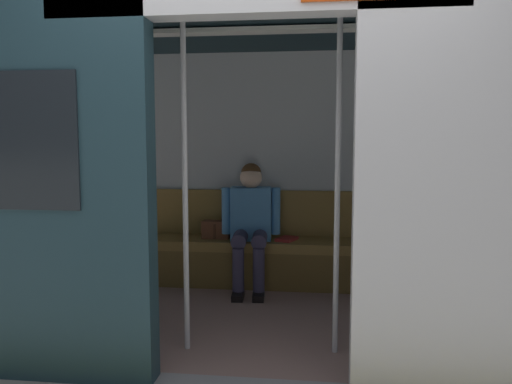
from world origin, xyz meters
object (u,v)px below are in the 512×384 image
(book, at_px, (287,239))
(train_car, at_px, (258,121))
(handbag, at_px, (216,229))
(bench_seat, at_px, (278,252))
(person_seated, at_px, (251,218))
(grab_pole_door, at_px, (185,184))
(grab_pole_far, at_px, (338,185))

(book, bearing_deg, train_car, 100.79)
(train_car, xyz_separation_m, handbag, (0.52, -0.94, -1.01))
(train_car, height_order, book, train_car)
(bench_seat, relative_size, handbag, 11.33)
(train_car, height_order, person_seated, train_car)
(handbag, bearing_deg, grab_pole_door, 94.27)
(handbag, distance_m, grab_pole_far, 1.94)
(bench_seat, relative_size, grab_pole_far, 1.33)
(grab_pole_door, bearing_deg, handbag, -85.73)
(bench_seat, distance_m, grab_pole_door, 1.75)
(grab_pole_door, relative_size, grab_pole_far, 1.00)
(bench_seat, distance_m, person_seated, 0.42)
(bench_seat, bearing_deg, grab_pole_far, 108.75)
(person_seated, height_order, handbag, person_seated)
(handbag, relative_size, grab_pole_door, 0.12)
(book, xyz_separation_m, grab_pole_far, (-0.41, 1.46, 0.65))
(book, bearing_deg, grab_pole_door, 90.80)
(person_seated, relative_size, grab_pole_door, 0.53)
(bench_seat, relative_size, book, 13.39)
(book, bearing_deg, bench_seat, 38.11)
(book, height_order, grab_pole_door, grab_pole_door)
(book, bearing_deg, grab_pole_far, 126.86)
(train_car, relative_size, handbag, 24.62)
(bench_seat, bearing_deg, grab_pole_door, 71.96)
(grab_pole_far, bearing_deg, train_car, -43.95)
(train_car, bearing_deg, handbag, -61.13)
(person_seated, distance_m, book, 0.40)
(person_seated, xyz_separation_m, grab_pole_door, (0.23, 1.45, 0.44))
(handbag, relative_size, book, 1.18)
(grab_pole_far, bearing_deg, person_seated, -61.83)
(bench_seat, relative_size, person_seated, 2.51)
(person_seated, bearing_deg, handbag, -16.87)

